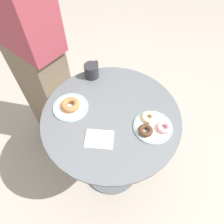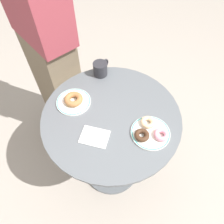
{
  "view_description": "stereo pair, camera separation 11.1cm",
  "coord_description": "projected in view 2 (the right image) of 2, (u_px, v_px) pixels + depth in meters",
  "views": [
    {
      "loc": [
        0.18,
        -0.63,
        1.71
      ],
      "look_at": [
        0.01,
        -0.0,
        0.81
      ],
      "focal_mm": 33.0,
      "sensor_mm": 36.0,
      "label": 1
    },
    {
      "loc": [
        0.28,
        -0.59,
        1.71
      ],
      "look_at": [
        0.01,
        -0.0,
        0.81
      ],
      "focal_mm": 33.0,
      "sensor_mm": 36.0,
      "label": 2
    }
  ],
  "objects": [
    {
      "name": "coffee_mug",
      "position": [
        101.0,
        69.0,
        1.3
      ],
      "size": [
        0.09,
        0.13,
        0.09
      ],
      "color": "#28282D",
      "rests_on": "cafe_table"
    },
    {
      "name": "donut_glazed",
      "position": [
        148.0,
        122.0,
        1.08
      ],
      "size": [
        0.11,
        0.11,
        0.03
      ],
      "primitive_type": "torus",
      "rotation": [
        0.0,
        0.0,
        2.45
      ],
      "color": "#E0B789",
      "rests_on": "plate_right"
    },
    {
      "name": "donut_pink_frosted",
      "position": [
        161.0,
        135.0,
        1.04
      ],
      "size": [
        0.1,
        0.1,
        0.03
      ],
      "primitive_type": "torus",
      "rotation": [
        0.0,
        0.0,
        2.7
      ],
      "color": "pink",
      "rests_on": "plate_right"
    },
    {
      "name": "paper_napkin",
      "position": [
        95.0,
        137.0,
        1.06
      ],
      "size": [
        0.16,
        0.13,
        0.01
      ],
      "primitive_type": "cube",
      "rotation": [
        0.0,
        0.0,
        0.18
      ],
      "color": "white",
      "rests_on": "cafe_table"
    },
    {
      "name": "plate_right",
      "position": [
        150.0,
        133.0,
        1.07
      ],
      "size": [
        0.2,
        0.2,
        0.01
      ],
      "color": "white",
      "rests_on": "cafe_table"
    },
    {
      "name": "donut_chocolate",
      "position": [
        142.0,
        135.0,
        1.04
      ],
      "size": [
        0.11,
        0.11,
        0.03
      ],
      "primitive_type": "torus",
      "rotation": [
        0.0,
        0.0,
        0.9
      ],
      "color": "#422819",
      "rests_on": "plate_right"
    },
    {
      "name": "person_figure",
      "position": [
        47.0,
        44.0,
        1.33
      ],
      "size": [
        0.5,
        0.38,
        1.81
      ],
      "color": "brown",
      "rests_on": "ground"
    },
    {
      "name": "plate_left",
      "position": [
        74.0,
        102.0,
        1.19
      ],
      "size": [
        0.2,
        0.2,
        0.01
      ],
      "color": "white",
      "rests_on": "cafe_table"
    },
    {
      "name": "cafe_table",
      "position": [
        111.0,
        138.0,
        1.36
      ],
      "size": [
        0.78,
        0.78,
        0.78
      ],
      "color": "#565B60",
      "rests_on": "ground"
    },
    {
      "name": "donut_cinnamon",
      "position": [
        73.0,
        99.0,
        1.17
      ],
      "size": [
        0.15,
        0.15,
        0.03
      ],
      "primitive_type": "torus",
      "rotation": [
        0.0,
        0.0,
        0.98
      ],
      "color": "#A36B3D",
      "rests_on": "plate_left"
    },
    {
      "name": "ground_plane",
      "position": [
        112.0,
        167.0,
        1.78
      ],
      "size": [
        7.0,
        7.0,
        0.02
      ],
      "primitive_type": "cube",
      "color": "#9E9389"
    }
  ]
}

